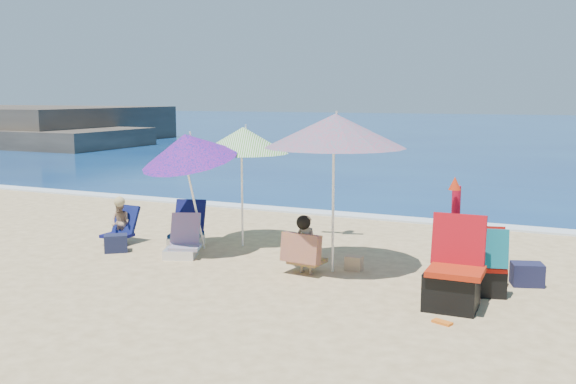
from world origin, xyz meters
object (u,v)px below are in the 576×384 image
at_px(camp_chair_left, 453,281).
at_px(chair_rainbow, 183,246).
at_px(furled_umbrella, 455,227).
at_px(chair_navy, 187,234).
at_px(person_center, 304,246).
at_px(person_left, 121,222).
at_px(umbrella_blue, 187,148).
at_px(umbrella_turquoise, 335,131).
at_px(umbrella_striped, 243,140).
at_px(camp_chair_right, 486,270).

bearing_deg(camp_chair_left, chair_rainbow, 170.12).
height_order(furled_umbrella, chair_rainbow, furled_umbrella).
distance_m(chair_navy, person_center, 2.67).
height_order(chair_navy, chair_rainbow, chair_navy).
bearing_deg(person_center, person_left, 173.03).
xyz_separation_m(umbrella_blue, chair_navy, (-0.39, 0.53, -1.52)).
bearing_deg(chair_rainbow, umbrella_blue, 87.05).
bearing_deg(chair_navy, camp_chair_left, -17.24).
distance_m(umbrella_turquoise, person_left, 4.30).
relative_size(umbrella_turquoise, chair_navy, 2.90).
relative_size(umbrella_striped, person_left, 2.46).
distance_m(umbrella_turquoise, camp_chair_left, 2.72).
xyz_separation_m(umbrella_striped, furled_umbrella, (3.75, -1.13, -0.96)).
relative_size(chair_navy, camp_chair_right, 0.90).
xyz_separation_m(person_center, person_left, (-3.63, 0.44, -0.04)).
height_order(umbrella_striped, furled_umbrella, umbrella_striped).
bearing_deg(chair_navy, camp_chair_right, -8.52).
bearing_deg(camp_chair_left, umbrella_turquoise, 152.71).
bearing_deg(chair_rainbow, chair_navy, 118.30).
distance_m(furled_umbrella, person_center, 2.12).
relative_size(umbrella_striped, chair_navy, 2.54).
height_order(umbrella_striped, camp_chair_left, umbrella_striped).
height_order(umbrella_turquoise, furled_umbrella, umbrella_turquoise).
distance_m(umbrella_blue, chair_navy, 1.66).
bearing_deg(camp_chair_left, umbrella_blue, 167.73).
distance_m(furled_umbrella, person_left, 5.72).
xyz_separation_m(umbrella_turquoise, chair_navy, (-2.86, 0.50, -1.84)).
relative_size(chair_navy, person_center, 0.95).
xyz_separation_m(chair_navy, person_left, (-1.10, -0.37, 0.18)).
xyz_separation_m(furled_umbrella, camp_chair_right, (0.43, -0.10, -0.51)).
distance_m(chair_navy, camp_chair_right, 5.09).
relative_size(camp_chair_right, person_center, 1.05).
relative_size(umbrella_striped, camp_chair_right, 2.29).
relative_size(umbrella_blue, furled_umbrella, 1.39).
bearing_deg(umbrella_blue, chair_rainbow, -92.95).
relative_size(chair_rainbow, camp_chair_left, 0.66).
relative_size(chair_rainbow, person_center, 0.86).
distance_m(umbrella_turquoise, person_center, 1.69).
xyz_separation_m(chair_navy, camp_chair_left, (4.74, -1.47, 0.14)).
bearing_deg(furled_umbrella, person_center, -175.41).
bearing_deg(person_left, camp_chair_right, -3.54).
bearing_deg(furled_umbrella, camp_chair_right, -13.20).
bearing_deg(umbrella_striped, umbrella_turquoise, -25.93).
height_order(camp_chair_right, person_left, camp_chair_right).
xyz_separation_m(camp_chair_right, person_center, (-2.50, -0.06, 0.09)).
relative_size(umbrella_blue, person_left, 2.53).
height_order(camp_chair_left, camp_chair_right, camp_chair_left).
relative_size(umbrella_striped, chair_rainbow, 2.78).
bearing_deg(umbrella_striped, furled_umbrella, -16.75).
xyz_separation_m(umbrella_turquoise, person_center, (-0.33, -0.32, -1.63)).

